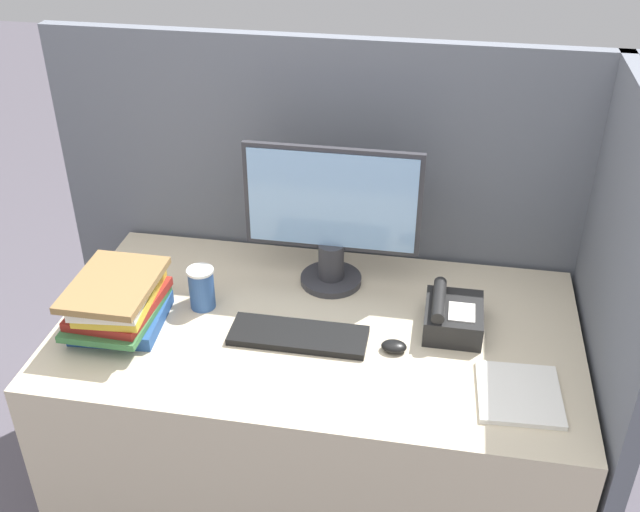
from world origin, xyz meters
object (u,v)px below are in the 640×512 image
(book_stack, at_px, (119,302))
(desk_telephone, at_px, (452,316))
(monitor, at_px, (331,219))
(coffee_cup, at_px, (202,288))
(keyboard, at_px, (298,336))
(mouse, at_px, (394,346))

(book_stack, bearing_deg, desk_telephone, 9.14)
(monitor, xyz_separation_m, coffee_cup, (-0.34, -0.19, -0.15))
(keyboard, distance_m, book_stack, 0.50)
(keyboard, relative_size, desk_telephone, 1.96)
(monitor, height_order, book_stack, monitor)
(mouse, distance_m, book_stack, 0.76)
(keyboard, relative_size, book_stack, 1.21)
(keyboard, bearing_deg, coffee_cup, 161.72)
(monitor, distance_m, mouse, 0.42)
(mouse, height_order, coffee_cup, coffee_cup)
(book_stack, distance_m, desk_telephone, 0.92)
(keyboard, height_order, coffee_cup, coffee_cup)
(monitor, height_order, desk_telephone, monitor)
(coffee_cup, bearing_deg, book_stack, -147.02)
(monitor, xyz_separation_m, book_stack, (-0.54, -0.32, -0.14))
(coffee_cup, xyz_separation_m, desk_telephone, (0.71, 0.02, -0.02))
(mouse, relative_size, book_stack, 0.22)
(monitor, bearing_deg, keyboard, -97.66)
(keyboard, bearing_deg, desk_telephone, 16.20)
(monitor, distance_m, desk_telephone, 0.44)
(monitor, bearing_deg, desk_telephone, -25.22)
(mouse, bearing_deg, book_stack, -178.40)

